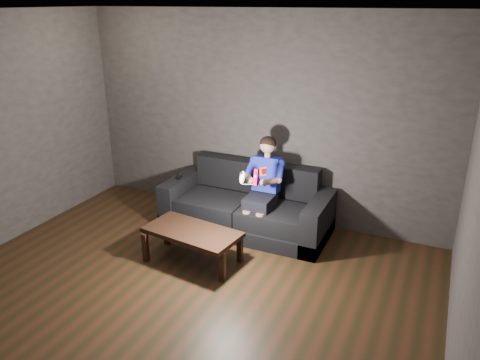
% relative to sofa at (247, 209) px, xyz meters
% --- Properties ---
extents(floor, '(5.00, 5.00, 0.00)m').
position_rel_sofa_xyz_m(floor, '(-0.04, -2.01, -0.27)').
color(floor, black).
rests_on(floor, ground).
extents(back_wall, '(5.00, 0.04, 2.70)m').
position_rel_sofa_xyz_m(back_wall, '(-0.04, 0.49, 1.08)').
color(back_wall, '#332E2D').
rests_on(back_wall, ground).
extents(right_wall, '(0.04, 5.00, 2.70)m').
position_rel_sofa_xyz_m(right_wall, '(2.46, -2.01, 1.08)').
color(right_wall, '#332E2D').
rests_on(right_wall, ground).
extents(ceiling, '(5.00, 5.00, 0.02)m').
position_rel_sofa_xyz_m(ceiling, '(-0.04, -2.01, 2.43)').
color(ceiling, silver).
rests_on(ceiling, back_wall).
extents(sofa, '(2.11, 0.91, 0.82)m').
position_rel_sofa_xyz_m(sofa, '(0.00, 0.00, 0.00)').
color(sofa, black).
rests_on(sofa, floor).
extents(child, '(0.48, 0.59, 1.19)m').
position_rel_sofa_xyz_m(child, '(0.24, -0.05, 0.46)').
color(child, black).
rests_on(child, sofa).
extents(wii_remote_red, '(0.05, 0.07, 0.19)m').
position_rel_sofa_xyz_m(wii_remote_red, '(0.33, -0.51, 0.67)').
color(wii_remote_red, '#CA002B').
rests_on(wii_remote_red, child).
extents(nunchuk_white, '(0.08, 0.11, 0.16)m').
position_rel_sofa_xyz_m(nunchuk_white, '(0.16, -0.50, 0.64)').
color(nunchuk_white, silver).
rests_on(nunchuk_white, child).
extents(wii_remote_black, '(0.08, 0.15, 0.03)m').
position_rel_sofa_xyz_m(wii_remote_black, '(-0.95, -0.08, 0.32)').
color(wii_remote_black, black).
rests_on(wii_remote_black, sofa).
extents(coffee_table, '(1.13, 0.67, 0.39)m').
position_rel_sofa_xyz_m(coffee_table, '(-0.23, -1.01, 0.07)').
color(coffee_table, black).
rests_on(coffee_table, floor).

